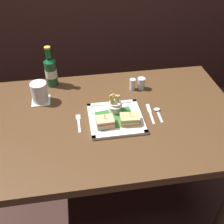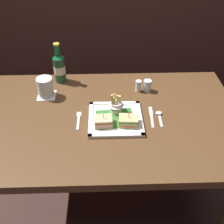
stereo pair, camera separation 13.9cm
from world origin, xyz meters
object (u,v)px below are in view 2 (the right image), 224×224
(square_plate, at_px, (115,119))
(knife, at_px, (151,116))
(water_glass, at_px, (45,88))
(sandwich_half_left, at_px, (103,121))
(fries_cup, at_px, (116,105))
(beer_bottle, at_px, (59,67))
(pepper_shaker, at_px, (147,86))
(spoon, at_px, (159,115))
(salt_shaker, at_px, (138,87))
(fork, at_px, (79,119))
(sandwich_half_right, at_px, (128,121))
(dining_table, at_px, (109,133))

(square_plate, relative_size, knife, 1.62)
(square_plate, relative_size, water_glass, 2.43)
(square_plate, relative_size, sandwich_half_left, 3.03)
(water_glass, bearing_deg, fries_cup, -23.22)
(beer_bottle, height_order, pepper_shaker, beer_bottle)
(beer_bottle, xyz_separation_m, spoon, (0.54, -0.35, -0.09))
(salt_shaker, bearing_deg, square_plate, -118.94)
(fries_cup, distance_m, fork, 0.20)
(square_plate, height_order, water_glass, water_glass)
(sandwich_half_right, height_order, fork, sandwich_half_right)
(fries_cup, bearing_deg, dining_table, -142.91)
(fries_cup, xyz_separation_m, fork, (-0.19, -0.05, -0.05))
(spoon, bearing_deg, knife, -176.21)
(knife, xyz_separation_m, spoon, (0.04, 0.00, 0.00))
(fries_cup, xyz_separation_m, beer_bottle, (-0.32, 0.32, 0.04))
(salt_shaker, bearing_deg, knife, -79.18)
(sandwich_half_right, distance_m, pepper_shaker, 0.33)
(dining_table, bearing_deg, sandwich_half_right, -38.30)
(sandwich_half_right, height_order, water_glass, water_glass)
(square_plate, bearing_deg, fork, 177.42)
(beer_bottle, bearing_deg, salt_shaker, -15.01)
(sandwich_half_left, bearing_deg, spoon, 14.25)
(fork, bearing_deg, sandwich_half_left, -23.70)
(sandwich_half_left, relative_size, fork, 0.65)
(water_glass, height_order, fork, water_glass)
(beer_bottle, height_order, water_glass, beer_bottle)
(dining_table, xyz_separation_m, sandwich_half_left, (-0.03, -0.08, 0.15))
(dining_table, distance_m, spoon, 0.29)
(square_plate, distance_m, spoon, 0.23)
(sandwich_half_left, distance_m, pepper_shaker, 0.40)
(dining_table, xyz_separation_m, water_glass, (-0.35, 0.19, 0.17))
(beer_bottle, bearing_deg, square_plate, -50.19)
(beer_bottle, bearing_deg, pepper_shaker, -13.55)
(dining_table, height_order, fork, fork)
(fries_cup, distance_m, spoon, 0.23)
(dining_table, bearing_deg, water_glass, 150.69)
(fork, relative_size, salt_shaker, 2.05)
(sandwich_half_left, distance_m, water_glass, 0.42)
(sandwich_half_left, height_order, spoon, sandwich_half_left)
(water_glass, bearing_deg, square_plate, -30.36)
(sandwich_half_right, bearing_deg, square_plate, 142.56)
(square_plate, height_order, spoon, square_plate)
(sandwich_half_right, height_order, knife, sandwich_half_right)
(knife, relative_size, pepper_shaker, 2.44)
(fries_cup, relative_size, fork, 0.79)
(salt_shaker, bearing_deg, spoon, -69.65)
(fork, bearing_deg, beer_bottle, 109.23)
(knife, bearing_deg, water_glass, 160.67)
(fork, bearing_deg, sandwich_half_right, -12.55)
(fork, distance_m, pepper_shaker, 0.46)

